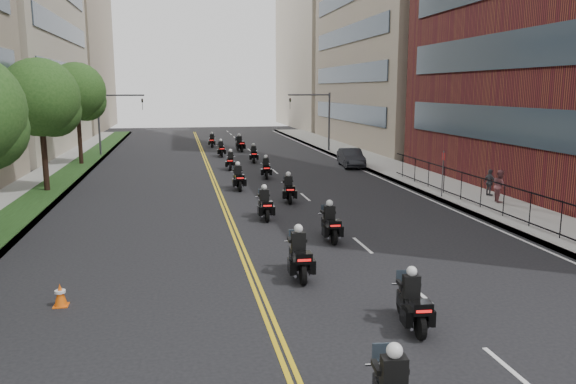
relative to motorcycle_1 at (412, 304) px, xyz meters
name	(u,v)px	position (x,y,z in m)	size (l,w,h in m)	color
sidewalk_right	(416,177)	(10.01, 22.49, -0.55)	(4.00, 90.00, 0.15)	gray
sidewalk_left	(37,189)	(-13.99, 22.49, -0.55)	(4.00, 90.00, 0.15)	gray
grass_strip	(51,187)	(-13.19, 22.49, -0.45)	(2.00, 90.00, 0.04)	black
building_right_tan	(417,2)	(19.49, 45.49, 14.38)	(15.11, 28.00, 30.00)	gray
building_right_far	(338,43)	(19.51, 75.49, 12.38)	(15.00, 28.00, 26.00)	#AFA68D
building_left_far	(45,39)	(-23.99, 75.49, 12.38)	(16.00, 28.00, 26.00)	gray
iron_fence	(516,204)	(9.01, 9.49, 0.28)	(0.05, 28.00, 1.50)	black
street_trees	(17,106)	(-13.04, 16.09, 4.51)	(4.40, 38.40, 7.98)	black
traffic_signal_right	(319,113)	(7.55, 39.49, 3.07)	(4.09, 0.20, 5.60)	#3F3F44
traffic_signal_left	(110,115)	(-11.53, 39.49, 3.07)	(4.09, 0.20, 5.60)	#3F3F44
motorcycle_1	(412,304)	(0.00, 0.00, 0.00)	(0.59, 2.14, 1.58)	black
motorcycle_2	(299,257)	(-1.98, 4.32, 0.05)	(0.55, 2.33, 1.72)	black
motorcycle_3	(330,225)	(0.17, 8.46, 0.02)	(0.51, 2.19, 1.62)	black
motorcycle_4	(265,205)	(-1.81, 12.65, 0.01)	(0.50, 2.17, 1.61)	black
motorcycle_5	(289,190)	(0.04, 16.37, 0.01)	(0.59, 2.19, 1.61)	black
motorcycle_6	(238,179)	(-2.21, 20.57, 0.04)	(0.53, 2.27, 1.68)	black
motorcycle_7	(266,169)	(0.10, 24.65, 0.00)	(0.59, 2.14, 1.58)	black
motorcycle_8	(231,161)	(-1.87, 29.17, -0.02)	(0.63, 2.08, 1.54)	black
motorcycle_9	(254,155)	(0.38, 33.04, -0.01)	(0.57, 2.12, 1.56)	black
motorcycle_10	(221,150)	(-1.96, 37.50, 0.00)	(0.50, 2.15, 1.59)	black
motorcycle_11	(240,144)	(0.13, 41.39, 0.05)	(0.70, 2.32, 1.71)	black
motorcycle_12	(212,141)	(-2.23, 46.15, -0.01)	(0.60, 2.11, 1.56)	black
parked_sedan	(351,158)	(7.41, 28.87, 0.08)	(1.49, 4.29, 1.41)	black
pedestrian_b	(500,186)	(10.67, 13.54, 0.36)	(0.81, 0.63, 1.67)	brown
pedestrian_c	(490,183)	(11.08, 15.20, 0.26)	(0.86, 0.36, 1.47)	#3D3E44
traffic_cone	(60,295)	(-8.99, 3.21, -0.30)	(0.39, 0.39, 0.66)	#ED590C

